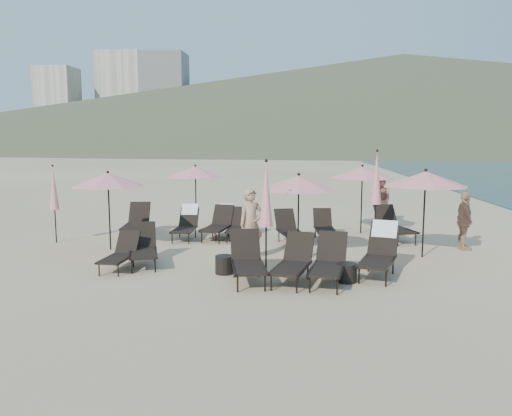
# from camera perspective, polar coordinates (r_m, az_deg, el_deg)

# --- Properties ---
(ground) EXTENTS (800.00, 800.00, 0.00)m
(ground) POSITION_cam_1_polar(r_m,az_deg,el_deg) (11.81, 2.86, -7.58)
(ground) COLOR #D6BA8C
(ground) RESTS_ON ground
(volcanic_headland) EXTENTS (690.00, 690.00, 55.00)m
(volcanic_headland) POSITION_cam_1_polar(r_m,az_deg,el_deg) (322.77, 18.25, 11.33)
(volcanic_headland) COLOR brown
(volcanic_headland) RESTS_ON ground
(hotel_skyline) EXTENTS (109.00, 82.00, 55.00)m
(hotel_skyline) POSITION_cam_1_polar(r_m,az_deg,el_deg) (298.60, -13.44, 11.39)
(hotel_skyline) COLOR beige
(hotel_skyline) RESTS_ON ground
(lounger_0) EXTENTS (0.63, 1.50, 0.85)m
(lounger_0) POSITION_cam_1_polar(r_m,az_deg,el_deg) (12.63, -15.23, -4.99)
(lounger_0) COLOR black
(lounger_0) RESTS_ON ground
(lounger_1) EXTENTS (1.15, 1.84, 0.99)m
(lounger_1) POSITION_cam_1_polar(r_m,az_deg,el_deg) (12.89, -12.75, -4.35)
(lounger_1) COLOR black
(lounger_1) RESTS_ON ground
(lounger_2) EXTENTS (1.04, 1.92, 1.04)m
(lounger_2) POSITION_cam_1_polar(r_m,az_deg,el_deg) (11.16, -0.97, -5.88)
(lounger_2) COLOR black
(lounger_2) RESTS_ON ground
(lounger_3) EXTENTS (1.03, 1.84, 1.00)m
(lounger_3) POSITION_cam_1_polar(r_m,az_deg,el_deg) (11.12, 4.30, -6.07)
(lounger_3) COLOR black
(lounger_3) RESTS_ON ground
(lounger_4) EXTENTS (0.98, 1.88, 1.03)m
(lounger_4) POSITION_cam_1_polar(r_m,az_deg,el_deg) (11.10, 8.31, -6.07)
(lounger_4) COLOR black
(lounger_4) RESTS_ON ground
(lounger_5) EXTENTS (1.21, 2.01, 1.18)m
(lounger_5) POSITION_cam_1_polar(r_m,az_deg,el_deg) (12.01, 13.99, -4.77)
(lounger_5) COLOR black
(lounger_5) RESTS_ON ground
(lounger_6) EXTENTS (0.93, 1.91, 1.06)m
(lounger_6) POSITION_cam_1_polar(r_m,az_deg,el_deg) (16.82, -13.51, -1.51)
(lounger_6) COLOR black
(lounger_6) RESTS_ON ground
(lounger_7) EXTENTS (0.97, 1.72, 1.02)m
(lounger_7) POSITION_cam_1_polar(r_m,az_deg,el_deg) (16.39, -4.20, -1.59)
(lounger_7) COLOR black
(lounger_7) RESTS_ON ground
(lounger_8) EXTENTS (0.89, 1.83, 1.01)m
(lounger_8) POSITION_cam_1_polar(r_m,az_deg,el_deg) (16.05, -4.35, -1.83)
(lounger_8) COLOR black
(lounger_8) RESTS_ON ground
(lounger_9) EXTENTS (1.09, 1.81, 0.97)m
(lounger_9) POSITION_cam_1_polar(r_m,az_deg,el_deg) (15.33, 3.83, -2.33)
(lounger_9) COLOR black
(lounger_9) RESTS_ON ground
(lounger_10) EXTENTS (0.73, 1.64, 0.92)m
(lounger_10) POSITION_cam_1_polar(r_m,az_deg,el_deg) (16.06, 7.81, -2.03)
(lounger_10) COLOR black
(lounger_10) RESTS_ON ground
(lounger_11) EXTENTS (1.19, 1.95, 1.05)m
(lounger_11) POSITION_cam_1_polar(r_m,az_deg,el_deg) (16.26, 15.47, -1.89)
(lounger_11) COLOR black
(lounger_11) RESTS_ON ground
(lounger_12) EXTENTS (0.66, 1.68, 0.96)m
(lounger_12) POSITION_cam_1_polar(r_m,az_deg,el_deg) (15.94, -1.95, -1.96)
(lounger_12) COLOR black
(lounger_12) RESTS_ON ground
(lounger_13) EXTENTS (0.65, 1.70, 1.05)m
(lounger_13) POSITION_cam_1_polar(r_m,az_deg,el_deg) (16.14, -7.97, -1.71)
(lounger_13) COLOR black
(lounger_13) RESTS_ON ground
(umbrella_open_0) EXTENTS (2.12, 2.12, 2.28)m
(umbrella_open_0) POSITION_cam_1_polar(r_m,az_deg,el_deg) (14.79, -16.56, 3.10)
(umbrella_open_0) COLOR black
(umbrella_open_0) RESTS_ON ground
(umbrella_open_1) EXTENTS (2.12, 2.12, 2.28)m
(umbrella_open_1) POSITION_cam_1_polar(r_m,az_deg,el_deg) (13.18, 4.90, 2.89)
(umbrella_open_1) COLOR black
(umbrella_open_1) RESTS_ON ground
(umbrella_open_2) EXTENTS (2.22, 2.22, 2.39)m
(umbrella_open_2) POSITION_cam_1_polar(r_m,az_deg,el_deg) (13.94, 18.80, 3.16)
(umbrella_open_2) COLOR black
(umbrella_open_2) RESTS_ON ground
(umbrella_open_3) EXTENTS (2.13, 2.13, 2.29)m
(umbrella_open_3) POSITION_cam_1_polar(r_m,az_deg,el_deg) (18.10, -6.94, 4.14)
(umbrella_open_3) COLOR black
(umbrella_open_3) RESTS_ON ground
(umbrella_open_4) EXTENTS (2.18, 2.18, 2.34)m
(umbrella_open_4) POSITION_cam_1_polar(r_m,az_deg,el_deg) (17.12, 12.06, 3.99)
(umbrella_open_4) COLOR black
(umbrella_open_4) RESTS_ON ground
(umbrella_closed_0) EXTENTS (0.32, 0.32, 2.70)m
(umbrella_closed_0) POSITION_cam_1_polar(r_m,az_deg,el_deg) (11.44, 1.17, 1.50)
(umbrella_closed_0) COLOR black
(umbrella_closed_0) RESTS_ON ground
(umbrella_closed_1) EXTENTS (0.34, 0.34, 2.87)m
(umbrella_closed_1) POSITION_cam_1_polar(r_m,az_deg,el_deg) (15.37, 13.59, 3.28)
(umbrella_closed_1) COLOR black
(umbrella_closed_1) RESTS_ON ground
(umbrella_closed_2) EXTENTS (0.28, 0.28, 2.41)m
(umbrella_closed_2) POSITION_cam_1_polar(r_m,az_deg,el_deg) (16.39, -22.12, 2.06)
(umbrella_closed_2) COLOR black
(umbrella_closed_2) RESTS_ON ground
(side_table_0) EXTENTS (0.44, 0.44, 0.43)m
(side_table_0) POSITION_cam_1_polar(r_m,az_deg,el_deg) (11.84, -3.62, -6.48)
(side_table_0) COLOR black
(side_table_0) RESTS_ON ground
(side_table_1) EXTENTS (0.45, 0.45, 0.42)m
(side_table_1) POSITION_cam_1_polar(r_m,az_deg,el_deg) (11.31, 10.32, -7.29)
(side_table_1) COLOR black
(side_table_1) RESTS_ON ground
(beachgoer_a) EXTENTS (0.82, 0.74, 1.88)m
(beachgoer_a) POSITION_cam_1_polar(r_m,az_deg,el_deg) (13.10, -0.56, -1.86)
(beachgoer_a) COLOR tan
(beachgoer_a) RESTS_ON ground
(beachgoer_b) EXTENTS (1.02, 1.12, 1.85)m
(beachgoer_b) POSITION_cam_1_polar(r_m,az_deg,el_deg) (19.06, 14.01, 0.83)
(beachgoer_b) COLOR #AE695A
(beachgoer_b) RESTS_ON ground
(beachgoer_c) EXTENTS (0.44, 1.00, 1.69)m
(beachgoer_c) POSITION_cam_1_polar(r_m,az_deg,el_deg) (15.48, 22.73, -1.35)
(beachgoer_c) COLOR tan
(beachgoer_c) RESTS_ON ground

